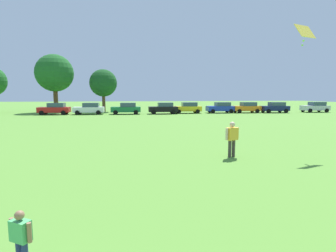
% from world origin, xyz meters
% --- Properties ---
extents(ground_plane, '(160.00, 160.00, 0.00)m').
position_xyz_m(ground_plane, '(0.00, 30.00, 0.00)').
color(ground_plane, '#568C33').
extents(child_kite_flyer, '(0.43, 0.33, 1.03)m').
position_xyz_m(child_kite_flyer, '(1.35, 3.95, 0.61)').
color(child_kite_flyer, navy).
rests_on(child_kite_flyer, ground).
extents(adult_bystander, '(0.73, 0.50, 1.66)m').
position_xyz_m(adult_bystander, '(7.80, 11.13, 0.99)').
color(adult_bystander, '#3F3833').
rests_on(adult_bystander, ground).
extents(kite, '(1.23, 0.86, 1.10)m').
position_xyz_m(kite, '(11.96, 12.29, 6.05)').
color(kite, yellow).
extents(parked_car_red_0, '(4.30, 2.02, 1.68)m').
position_xyz_m(parked_car_red_0, '(-7.94, 39.32, 0.86)').
color(parked_car_red_0, red).
rests_on(parked_car_red_0, ground).
extents(parked_car_white_1, '(4.30, 2.02, 1.68)m').
position_xyz_m(parked_car_white_1, '(-3.05, 39.11, 0.86)').
color(parked_car_white_1, white).
rests_on(parked_car_white_1, ground).
extents(parked_car_green_2, '(4.30, 2.02, 1.68)m').
position_xyz_m(parked_car_green_2, '(2.30, 38.85, 0.86)').
color(parked_car_green_2, '#196B38').
rests_on(parked_car_green_2, ground).
extents(parked_car_black_3, '(4.30, 2.02, 1.68)m').
position_xyz_m(parked_car_black_3, '(7.82, 38.71, 0.86)').
color(parked_car_black_3, black).
rests_on(parked_car_black_3, ground).
extents(parked_car_yellow_4, '(4.30, 2.02, 1.68)m').
position_xyz_m(parked_car_yellow_4, '(11.70, 39.58, 0.86)').
color(parked_car_yellow_4, yellow).
rests_on(parked_car_yellow_4, ground).
extents(parked_car_blue_5, '(4.30, 2.02, 1.68)m').
position_xyz_m(parked_car_blue_5, '(17.01, 39.50, 0.86)').
color(parked_car_blue_5, '#1E38AD').
rests_on(parked_car_blue_5, ground).
extents(parked_car_orange_6, '(4.30, 2.02, 1.68)m').
position_xyz_m(parked_car_orange_6, '(21.21, 39.32, 0.86)').
color(parked_car_orange_6, orange).
rests_on(parked_car_orange_6, ground).
extents(parked_car_navy_7, '(4.30, 2.02, 1.68)m').
position_xyz_m(parked_car_navy_7, '(25.74, 38.79, 0.86)').
color(parked_car_navy_7, '#141E4C').
rests_on(parked_car_navy_7, ground).
extents(parked_car_silver_8, '(4.30, 2.02, 1.68)m').
position_xyz_m(parked_car_silver_8, '(32.99, 39.11, 0.86)').
color(parked_car_silver_8, silver).
rests_on(parked_car_silver_8, ground).
extents(tree_center, '(5.99, 5.99, 9.34)m').
position_xyz_m(tree_center, '(-9.25, 44.84, 6.30)').
color(tree_center, brown).
rests_on(tree_center, ground).
extents(tree_far_right, '(4.53, 4.53, 7.06)m').
position_xyz_m(tree_far_right, '(-1.57, 44.85, 4.76)').
color(tree_far_right, brown).
rests_on(tree_far_right, ground).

